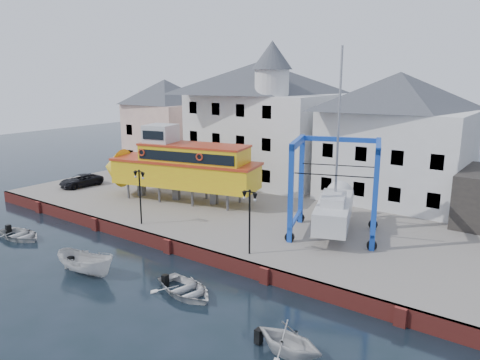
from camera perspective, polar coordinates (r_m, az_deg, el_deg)
The scene contains 15 objects.
ground at distance 33.13m, azimuth -8.70°, elevation -8.77°, with size 140.00×140.00×0.00m, color black.
hardstanding at distance 40.99m, azimuth 2.19°, elevation -3.55°, with size 44.00×22.00×1.00m, color slate.
quay_wall at distance 33.01m, azimuth -8.60°, elevation -7.91°, with size 44.00×0.47×1.00m.
building_pink at distance 56.54m, azimuth -9.02°, elevation 6.80°, with size 8.00×7.00×10.30m.
building_white_main at distance 48.35m, azimuth 2.41°, elevation 7.31°, with size 14.00×8.30×14.00m.
building_white_right at distance 42.93m, azimuth 18.47°, elevation 4.89°, with size 12.00×8.00×11.20m.
lamp_post_left at distance 35.45m, azimuth -12.15°, elevation -0.36°, with size 1.12×0.32×4.20m.
lamp_post_right at distance 28.94m, azimuth 1.18°, elevation -3.12°, with size 1.12×0.32×4.20m.
tour_boat at distance 41.68m, azimuth -7.83°, elevation 1.79°, with size 15.75×7.12×6.67m.
travel_lift at distance 33.94m, azimuth 11.53°, elevation -2.71°, with size 7.25×8.78×12.92m.
van at distance 49.31m, azimuth -18.81°, elevation -0.06°, with size 1.97×4.28×1.19m, color black.
motorboat_a at distance 31.08m, azimuth -18.16°, elevation -10.82°, with size 1.60×4.24×1.64m, color silver.
motorboat_b at distance 27.32m, azimuth -6.63°, elevation -13.68°, with size 2.99×4.18×0.87m, color silver.
motorboat_c at distance 22.20m, azimuth 5.93°, elevation -20.56°, with size 2.87×3.33×1.76m, color silver.
motorboat_d at distance 39.07m, azimuth -25.22°, elevation -6.47°, with size 2.89×4.04×0.84m, color silver.
Camera 1 is at (21.96, -21.53, 12.32)m, focal length 35.00 mm.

